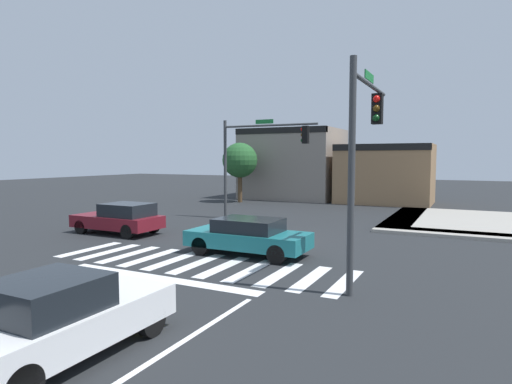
{
  "coord_description": "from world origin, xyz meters",
  "views": [
    {
      "loc": [
        8.22,
        -16.44,
        3.58
      ],
      "look_at": [
        -0.91,
        1.75,
        1.96
      ],
      "focal_mm": 30.19,
      "sensor_mm": 36.0,
      "label": 1
    }
  ],
  "objects_px": {
    "traffic_signal_northwest": "(259,149)",
    "car_maroon": "(120,218)",
    "car_teal": "(248,236)",
    "roadside_tree": "(240,161)",
    "car_white": "(60,318)",
    "traffic_signal_southeast": "(364,136)"
  },
  "relations": [
    {
      "from": "traffic_signal_southeast",
      "to": "car_white",
      "type": "xyz_separation_m",
      "value": [
        -3.71,
        -7.17,
        -3.45
      ]
    },
    {
      "from": "traffic_signal_northwest",
      "to": "car_white",
      "type": "xyz_separation_m",
      "value": [
        4.46,
        -17.01,
        -3.32
      ]
    },
    {
      "from": "car_maroon",
      "to": "car_white",
      "type": "bearing_deg",
      "value": 129.64
    },
    {
      "from": "traffic_signal_northwest",
      "to": "car_maroon",
      "type": "height_order",
      "value": "traffic_signal_northwest"
    },
    {
      "from": "car_white",
      "to": "car_teal",
      "type": "xyz_separation_m",
      "value": [
        -0.86,
        8.82,
        -0.03
      ]
    },
    {
      "from": "car_white",
      "to": "traffic_signal_northwest",
      "type": "bearing_deg",
      "value": 14.71
    },
    {
      "from": "car_teal",
      "to": "roadside_tree",
      "type": "distance_m",
      "value": 19.22
    },
    {
      "from": "traffic_signal_southeast",
      "to": "roadside_tree",
      "type": "xyz_separation_m",
      "value": [
        -13.98,
        18.19,
        -0.82
      ]
    },
    {
      "from": "traffic_signal_southeast",
      "to": "car_maroon",
      "type": "distance_m",
      "value": 12.82
    },
    {
      "from": "car_maroon",
      "to": "car_teal",
      "type": "distance_m",
      "value": 7.55
    },
    {
      "from": "car_teal",
      "to": "traffic_signal_northwest",
      "type": "bearing_deg",
      "value": -66.21
    },
    {
      "from": "car_white",
      "to": "car_teal",
      "type": "height_order",
      "value": "car_white"
    },
    {
      "from": "car_teal",
      "to": "roadside_tree",
      "type": "relative_size",
      "value": 0.94
    },
    {
      "from": "roadside_tree",
      "to": "car_white",
      "type": "bearing_deg",
      "value": -67.94
    },
    {
      "from": "traffic_signal_southeast",
      "to": "traffic_signal_northwest",
      "type": "xyz_separation_m",
      "value": [
        -8.17,
        9.84,
        -0.12
      ]
    },
    {
      "from": "car_maroon",
      "to": "roadside_tree",
      "type": "relative_size",
      "value": 0.88
    },
    {
      "from": "traffic_signal_northwest",
      "to": "car_maroon",
      "type": "distance_m",
      "value": 8.63
    },
    {
      "from": "traffic_signal_northwest",
      "to": "car_maroon",
      "type": "bearing_deg",
      "value": -118.85
    },
    {
      "from": "traffic_signal_northwest",
      "to": "roadside_tree",
      "type": "xyz_separation_m",
      "value": [
        -5.81,
        8.35,
        -0.7
      ]
    },
    {
      "from": "traffic_signal_southeast",
      "to": "car_maroon",
      "type": "bearing_deg",
      "value": 76.6
    },
    {
      "from": "traffic_signal_northwest",
      "to": "car_maroon",
      "type": "relative_size",
      "value": 1.37
    },
    {
      "from": "traffic_signal_southeast",
      "to": "traffic_signal_northwest",
      "type": "relative_size",
      "value": 1.05
    }
  ]
}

